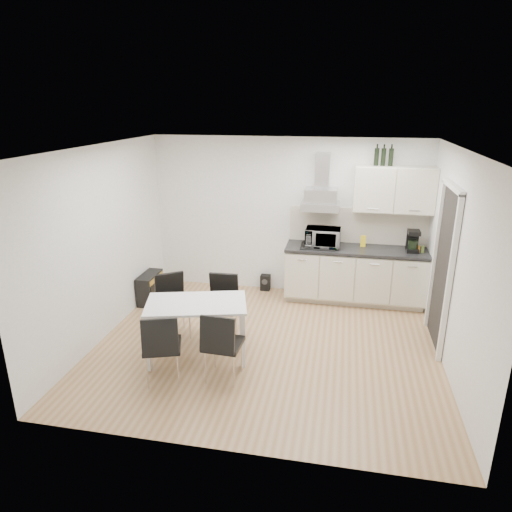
{
  "coord_description": "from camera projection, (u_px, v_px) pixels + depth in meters",
  "views": [
    {
      "loc": [
        0.91,
        -5.35,
        3.11
      ],
      "look_at": [
        -0.23,
        0.48,
        1.1
      ],
      "focal_mm": 32.0,
      "sensor_mm": 36.0,
      "label": 1
    }
  ],
  "objects": [
    {
      "name": "dining_table",
      "position": [
        196.0,
        310.0,
        5.68
      ],
      "size": [
        1.37,
        1.0,
        0.75
      ],
      "rotation": [
        0.0,
        0.0,
        0.26
      ],
      "color": "white",
      "rests_on": "ground"
    },
    {
      "name": "wall_left",
      "position": [
        102.0,
        244.0,
        6.13
      ],
      "size": [
        0.1,
        4.0,
        2.6
      ],
      "primitive_type": "cube",
      "color": "white",
      "rests_on": "ground"
    },
    {
      "name": "chair_far_right",
      "position": [
        221.0,
        308.0,
        6.23
      ],
      "size": [
        0.46,
        0.52,
        0.88
      ],
      "primitive_type": null,
      "rotation": [
        0.0,
        0.0,
        3.18
      ],
      "color": "black",
      "rests_on": "ground"
    },
    {
      "name": "chair_near_right",
      "position": [
        223.0,
        345.0,
        5.29
      ],
      "size": [
        0.47,
        0.52,
        0.88
      ],
      "primitive_type": null,
      "rotation": [
        0.0,
        0.0,
        -0.05
      ],
      "color": "black",
      "rests_on": "ground"
    },
    {
      "name": "ceiling",
      "position": [
        268.0,
        148.0,
        5.31
      ],
      "size": [
        4.5,
        4.5,
        0.0
      ],
      "primitive_type": "plane",
      "color": "white",
      "rests_on": "wall_back"
    },
    {
      "name": "doorway",
      "position": [
        442.0,
        270.0,
        5.91
      ],
      "size": [
        0.08,
        1.04,
        2.1
      ],
      "primitive_type": "cube",
      "color": "white",
      "rests_on": "ground"
    },
    {
      "name": "kitchenette",
      "position": [
        358.0,
        253.0,
        7.27
      ],
      "size": [
        2.22,
        0.64,
        2.52
      ],
      "color": "beige",
      "rests_on": "ground"
    },
    {
      "name": "ground",
      "position": [
        266.0,
        345.0,
        6.14
      ],
      "size": [
        4.5,
        4.5,
        0.0
      ],
      "primitive_type": "plane",
      "color": "tan",
      "rests_on": "ground"
    },
    {
      "name": "guitar_amp",
      "position": [
        150.0,
        288.0,
        7.43
      ],
      "size": [
        0.25,
        0.57,
        0.48
      ],
      "rotation": [
        0.0,
        0.0,
        -0.01
      ],
      "color": "black",
      "rests_on": "ground"
    },
    {
      "name": "wall_right",
      "position": [
        457.0,
        266.0,
        5.31
      ],
      "size": [
        0.1,
        4.0,
        2.6
      ],
      "primitive_type": "cube",
      "color": "white",
      "rests_on": "ground"
    },
    {
      "name": "wall_back",
      "position": [
        287.0,
        217.0,
        7.58
      ],
      "size": [
        4.5,
        0.1,
        2.6
      ],
      "primitive_type": "cube",
      "color": "white",
      "rests_on": "ground"
    },
    {
      "name": "chair_far_left",
      "position": [
        174.0,
        307.0,
        6.26
      ],
      "size": [
        0.65,
        0.66,
        0.88
      ],
      "primitive_type": null,
      "rotation": [
        0.0,
        0.0,
        3.74
      ],
      "color": "black",
      "rests_on": "ground"
    },
    {
      "name": "chair_near_left",
      "position": [
        162.0,
        347.0,
        5.25
      ],
      "size": [
        0.58,
        0.61,
        0.88
      ],
      "primitive_type": null,
      "rotation": [
        0.0,
        0.0,
        0.32
      ],
      "color": "black",
      "rests_on": "ground"
    },
    {
      "name": "floor_speaker",
      "position": [
        265.0,
        282.0,
        7.93
      ],
      "size": [
        0.16,
        0.15,
        0.27
      ],
      "primitive_type": "cube",
      "rotation": [
        0.0,
        0.0,
        -0.01
      ],
      "color": "black",
      "rests_on": "ground"
    },
    {
      "name": "wall_front",
      "position": [
        227.0,
        327.0,
        3.86
      ],
      "size": [
        4.5,
        0.1,
        2.6
      ],
      "primitive_type": "cube",
      "color": "white",
      "rests_on": "ground"
    }
  ]
}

